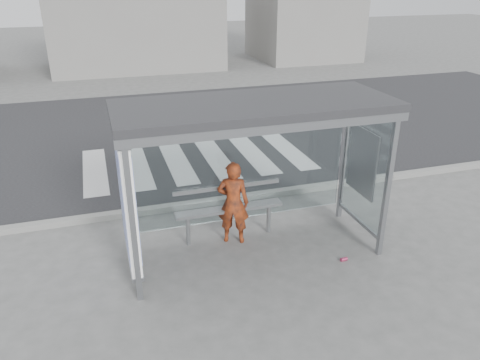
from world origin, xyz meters
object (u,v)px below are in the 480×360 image
object	(u,v)px
bench	(229,209)
soda_can	(344,259)
person	(233,203)
bus_shelter	(231,143)

from	to	relation	value
bench	soda_can	size ratio (longest dim) A/B	16.81
person	bench	size ratio (longest dim) A/B	0.78
bus_shelter	soda_can	world-z (taller)	bus_shelter
person	bus_shelter	bearing A→B (deg)	92.98
bus_shelter	bench	world-z (taller)	bus_shelter
bus_shelter	person	world-z (taller)	bus_shelter
person	bench	distance (m)	0.21
bus_shelter	soda_can	distance (m)	2.71
bus_shelter	person	bearing A→B (deg)	70.08
soda_can	bus_shelter	bearing A→B (deg)	155.30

